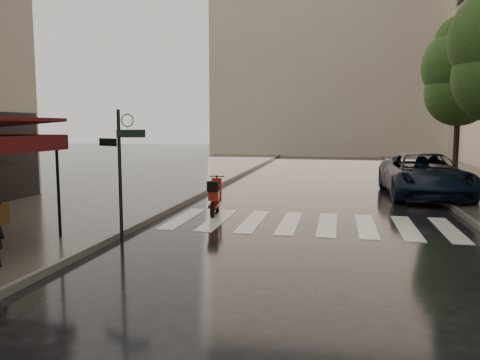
% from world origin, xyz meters
% --- Properties ---
extents(ground, '(120.00, 120.00, 0.00)m').
position_xyz_m(ground, '(0.00, 0.00, 0.00)').
color(ground, black).
rests_on(ground, ground).
extents(sidewalk_near, '(6.00, 60.00, 0.12)m').
position_xyz_m(sidewalk_near, '(-4.50, 12.00, 0.06)').
color(sidewalk_near, '#38332D').
rests_on(sidewalk_near, ground).
extents(curb_near, '(0.12, 60.00, 0.16)m').
position_xyz_m(curb_near, '(-1.45, 12.00, 0.07)').
color(curb_near, '#595651').
rests_on(curb_near, ground).
extents(curb_far, '(0.12, 60.00, 0.16)m').
position_xyz_m(curb_far, '(7.45, 12.00, 0.07)').
color(curb_far, '#595651').
rests_on(curb_far, ground).
extents(crosswalk, '(7.85, 3.20, 0.01)m').
position_xyz_m(crosswalk, '(2.98, 6.00, 0.01)').
color(crosswalk, silver).
rests_on(crosswalk, ground).
extents(signpost, '(1.17, 0.29, 3.10)m').
position_xyz_m(signpost, '(-1.19, 3.00, 1.83)').
color(signpost, black).
rests_on(signpost, ground).
extents(backdrop_building, '(22.00, 6.00, 20.00)m').
position_xyz_m(backdrop_building, '(3.00, 38.00, 10.00)').
color(backdrop_building, '#BAAA8E').
rests_on(backdrop_building, ground).
extents(tree_far, '(3.80, 3.80, 8.16)m').
position_xyz_m(tree_far, '(9.70, 19.00, 5.46)').
color(tree_far, black).
rests_on(tree_far, sidewalk_far).
extents(scooter, '(0.57, 1.72, 1.13)m').
position_xyz_m(scooter, '(0.03, 6.86, 0.52)').
color(scooter, black).
rests_on(scooter, ground).
extents(parked_car, '(3.02, 6.15, 1.68)m').
position_xyz_m(parked_car, '(7.00, 11.95, 0.84)').
color(parked_car, black).
rests_on(parked_car, ground).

